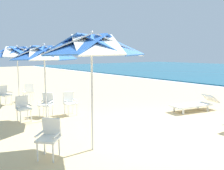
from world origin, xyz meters
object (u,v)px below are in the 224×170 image
at_px(plastic_chair_0, 49,136).
at_px(plastic_chair_2, 70,102).
at_px(beach_umbrella_0, 92,46).
at_px(beach_umbrella_2, 17,53).
at_px(plastic_chair_5, 29,91).
at_px(plastic_chair_1, 47,103).
at_px(sun_lounger_1, 195,104).
at_px(beach_umbrella_1, 44,54).
at_px(plastic_chair_4, 5,94).
at_px(plastic_chair_3, 23,107).

bearing_deg(plastic_chair_0, plastic_chair_2, 144.90).
height_order(beach_umbrella_0, plastic_chair_2, beach_umbrella_0).
bearing_deg(plastic_chair_2, plastic_chair_0, -35.10).
bearing_deg(plastic_chair_0, beach_umbrella_2, 168.91).
bearing_deg(plastic_chair_2, plastic_chair_5, -174.40).
bearing_deg(plastic_chair_0, plastic_chair_5, 164.90).
xyz_separation_m(plastic_chair_1, sun_lounger_1, (2.99, 5.03, -0.22)).
height_order(plastic_chair_1, beach_umbrella_2, beach_umbrella_2).
distance_m(beach_umbrella_1, sun_lounger_1, 6.15).
height_order(beach_umbrella_1, plastic_chair_4, beach_umbrella_1).
distance_m(plastic_chair_0, plastic_chair_3, 3.25).
height_order(plastic_chair_0, plastic_chair_2, same).
distance_m(beach_umbrella_0, plastic_chair_1, 4.14).
relative_size(beach_umbrella_0, sun_lounger_1, 1.26).
xyz_separation_m(beach_umbrella_2, sun_lounger_1, (5.82, 5.17, -2.07)).
distance_m(plastic_chair_1, sun_lounger_1, 5.86).
relative_size(plastic_chair_2, sun_lounger_1, 0.39).
bearing_deg(plastic_chair_0, plastic_chair_4, 174.20).
height_order(plastic_chair_3, plastic_chair_4, same).
bearing_deg(beach_umbrella_0, plastic_chair_1, 174.03).
height_order(plastic_chair_1, plastic_chair_3, same).
height_order(beach_umbrella_0, plastic_chair_1, beach_umbrella_0).
height_order(plastic_chair_5, sun_lounger_1, plastic_chair_5).
relative_size(beach_umbrella_1, plastic_chair_3, 3.05).
relative_size(beach_umbrella_0, plastic_chair_1, 3.25).
bearing_deg(plastic_chair_0, beach_umbrella_1, 158.64).
distance_m(plastic_chair_2, plastic_chair_5, 3.57).
height_order(plastic_chair_1, plastic_chair_5, same).
bearing_deg(plastic_chair_0, plastic_chair_3, 172.09).
height_order(plastic_chair_2, plastic_chair_5, same).
height_order(plastic_chair_0, beach_umbrella_1, beach_umbrella_1).
xyz_separation_m(plastic_chair_0, plastic_chair_3, (-3.22, 0.45, 0.00)).
distance_m(beach_umbrella_1, plastic_chair_2, 2.09).
xyz_separation_m(plastic_chair_2, beach_umbrella_2, (-3.19, -0.90, 1.85)).
bearing_deg(beach_umbrella_1, plastic_chair_0, -21.36).
xyz_separation_m(beach_umbrella_0, plastic_chair_1, (-3.63, 0.38, -1.96)).
distance_m(plastic_chair_0, plastic_chair_1, 3.63).
height_order(plastic_chair_0, beach_umbrella_2, beach_umbrella_2).
relative_size(beach_umbrella_2, plastic_chair_4, 3.11).
bearing_deg(beach_umbrella_1, plastic_chair_5, 169.73).
xyz_separation_m(plastic_chair_0, plastic_chair_1, (-3.37, 1.35, 0.00)).
bearing_deg(plastic_chair_3, plastic_chair_0, -7.91).
xyz_separation_m(beach_umbrella_1, beach_umbrella_2, (-3.44, 0.13, 0.05)).
relative_size(beach_umbrella_0, plastic_chair_5, 3.25).
relative_size(plastic_chair_0, plastic_chair_4, 1.00).
relative_size(plastic_chair_2, plastic_chair_5, 1.00).
xyz_separation_m(plastic_chair_0, beach_umbrella_2, (-6.21, 1.22, 1.85)).
distance_m(plastic_chair_5, sun_lounger_1, 7.72).
relative_size(beach_umbrella_0, plastic_chair_2, 3.25).
height_order(plastic_chair_2, beach_umbrella_2, beach_umbrella_2).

